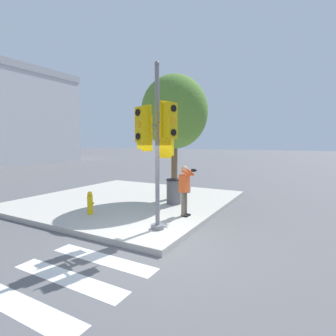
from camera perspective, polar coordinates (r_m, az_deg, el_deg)
name	(u,v)px	position (r m, az deg, el deg)	size (l,w,h in m)	color
ground_plane	(155,246)	(6.86, -2.89, -16.54)	(160.00, 160.00, 0.00)	#5B5B5E
sidewalk_corner	(128,200)	(11.51, -8.61, -6.97)	(8.00, 8.00, 0.16)	#BCB7AD
crosswalk_stripes	(19,306)	(5.27, -29.69, -24.58)	(4.26, 2.70, 0.01)	silver
traffic_signal_pole	(156,137)	(7.16, -2.59, 6.81)	(1.32, 1.32, 4.56)	slate
person_photographer	(185,186)	(8.61, 3.70, -3.93)	(0.58, 0.54, 1.66)	black
street_tree	(174,112)	(11.25, 1.42, 12.02)	(2.80, 2.80, 5.22)	brown
fire_hydrant	(90,203)	(9.28, -16.61, -7.29)	(0.18, 0.24, 0.77)	yellow
trash_bin	(174,191)	(10.35, 1.29, -5.11)	(0.60, 0.60, 0.97)	#5B5B60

